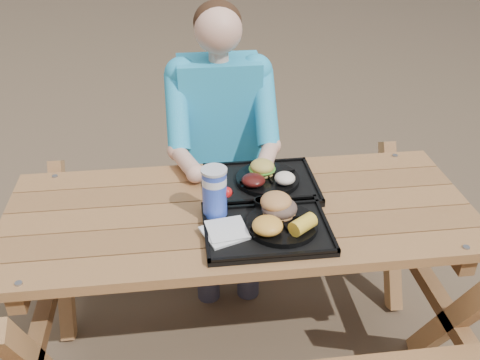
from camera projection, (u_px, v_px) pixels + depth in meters
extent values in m
plane|color=#999999|center=(240.00, 344.00, 2.45)|extent=(60.00, 60.00, 0.00)
cube|color=black|center=(266.00, 229.00, 1.93)|extent=(0.45, 0.35, 0.02)
cube|color=black|center=(261.00, 185.00, 2.19)|extent=(0.45, 0.35, 0.02)
cylinder|color=black|center=(282.00, 224.00, 1.92)|extent=(0.26, 0.26, 0.02)
cylinder|color=black|center=(268.00, 179.00, 2.19)|extent=(0.26, 0.26, 0.02)
cube|color=silver|center=(224.00, 232.00, 1.88)|extent=(0.18, 0.18, 0.02)
cylinder|color=#193BBF|center=(215.00, 193.00, 1.95)|extent=(0.09, 0.09, 0.18)
cylinder|color=black|center=(261.00, 203.00, 2.02)|extent=(0.06, 0.06, 0.03)
cylinder|color=gold|center=(276.00, 202.00, 2.03)|extent=(0.06, 0.06, 0.03)
ellipsoid|color=gold|center=(268.00, 226.00, 1.85)|extent=(0.11, 0.11, 0.05)
cube|color=black|center=(221.00, 184.00, 2.17)|extent=(0.09, 0.16, 0.01)
ellipsoid|color=#420F0D|center=(253.00, 180.00, 2.12)|extent=(0.10, 0.10, 0.04)
ellipsoid|color=white|center=(285.00, 178.00, 2.13)|extent=(0.08, 0.08, 0.05)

